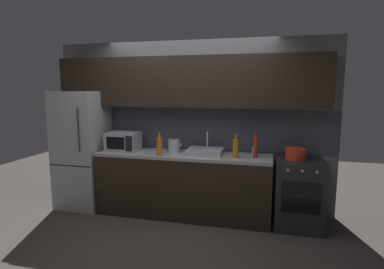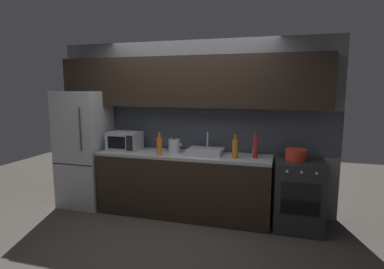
# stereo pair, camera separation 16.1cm
# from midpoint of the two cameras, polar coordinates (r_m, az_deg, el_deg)

# --- Properties ---
(ground_plane) EXTENTS (10.00, 10.00, 0.00)m
(ground_plane) POSITION_cam_midpoint_polar(r_m,az_deg,el_deg) (3.87, -4.59, -19.41)
(ground_plane) COLOR #3D3833
(back_wall) EXTENTS (4.19, 0.44, 2.50)m
(back_wall) POSITION_cam_midpoint_polar(r_m,az_deg,el_deg) (4.57, 0.52, 5.23)
(back_wall) COLOR slate
(back_wall) RESTS_ON ground
(counter_run) EXTENTS (2.45, 0.60, 0.90)m
(counter_run) POSITION_cam_midpoint_polar(r_m,az_deg,el_deg) (4.48, -0.54, -9.15)
(counter_run) COLOR black
(counter_run) RESTS_ON ground
(refrigerator) EXTENTS (0.68, 0.69, 1.77)m
(refrigerator) POSITION_cam_midpoint_polar(r_m,az_deg,el_deg) (5.06, -18.22, -2.47)
(refrigerator) COLOR #ADAFB5
(refrigerator) RESTS_ON ground
(oven_range) EXTENTS (0.60, 0.62, 0.90)m
(oven_range) POSITION_cam_midpoint_polar(r_m,az_deg,el_deg) (4.32, 20.05, -10.36)
(oven_range) COLOR #232326
(oven_range) RESTS_ON ground
(microwave) EXTENTS (0.46, 0.35, 0.27)m
(microwave) POSITION_cam_midpoint_polar(r_m,az_deg,el_deg) (4.70, -11.32, -1.14)
(microwave) COLOR #A8AAAF
(microwave) RESTS_ON counter_run
(sink_basin) EXTENTS (0.48, 0.38, 0.30)m
(sink_basin) POSITION_cam_midpoint_polar(r_m,az_deg,el_deg) (4.31, 3.53, -3.13)
(sink_basin) COLOR #ADAFB5
(sink_basin) RESTS_ON counter_run
(kettle) EXTENTS (0.20, 0.16, 0.22)m
(kettle) POSITION_cam_midpoint_polar(r_m,az_deg,el_deg) (4.40, -2.26, -2.14)
(kettle) COLOR #B7BABF
(kettle) RESTS_ON counter_run
(wine_bottle_amber) EXTENTS (0.08, 0.08, 0.31)m
(wine_bottle_amber) POSITION_cam_midpoint_polar(r_m,az_deg,el_deg) (4.10, 9.05, -2.58)
(wine_bottle_amber) COLOR #B27019
(wine_bottle_amber) RESTS_ON counter_run
(wine_bottle_red) EXTENTS (0.06, 0.06, 0.35)m
(wine_bottle_red) POSITION_cam_midpoint_polar(r_m,az_deg,el_deg) (4.16, 12.66, -2.27)
(wine_bottle_red) COLOR #A82323
(wine_bottle_red) RESTS_ON counter_run
(wine_bottle_orange) EXTENTS (0.07, 0.07, 0.31)m
(wine_bottle_orange) POSITION_cam_midpoint_polar(r_m,az_deg,el_deg) (4.25, -4.94, -2.13)
(wine_bottle_orange) COLOR orange
(wine_bottle_orange) RESTS_ON counter_run
(mug_white) EXTENTS (0.07, 0.07, 0.10)m
(mug_white) POSITION_cam_midpoint_polar(r_m,az_deg,el_deg) (4.38, 12.54, -3.03)
(mug_white) COLOR silver
(mug_white) RESTS_ON counter_run
(cooking_pot) EXTENTS (0.26, 0.26, 0.15)m
(cooking_pot) POSITION_cam_midpoint_polar(r_m,az_deg,el_deg) (4.19, 19.61, -3.53)
(cooking_pot) COLOR red
(cooking_pot) RESTS_ON oven_range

